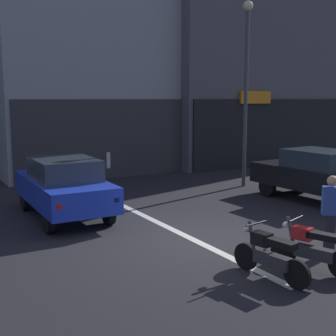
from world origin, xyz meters
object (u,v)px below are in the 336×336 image
(car_black_parked_kerbside, at_px, (316,174))
(person_by_motorcycles, at_px, (331,215))
(motorcycle_black_row_leftmost, at_px, (270,254))
(motorcycle_red_row_left_mid, at_px, (311,248))
(car_blue_crossing_near, at_px, (64,186))
(car_white_down_street, at_px, (76,152))
(street_lamp, at_px, (246,76))

(car_black_parked_kerbside, height_order, person_by_motorcycles, person_by_motorcycles)
(motorcycle_black_row_leftmost, distance_m, motorcycle_red_row_left_mid, 0.94)
(motorcycle_red_row_left_mid, bearing_deg, car_blue_crossing_near, 114.48)
(car_black_parked_kerbside, height_order, motorcycle_red_row_left_mid, car_black_parked_kerbside)
(car_blue_crossing_near, height_order, car_white_down_street, same)
(motorcycle_black_row_leftmost, bearing_deg, street_lamp, 53.43)
(car_black_parked_kerbside, xyz_separation_m, street_lamp, (-0.36, 3.10, 3.16))
(car_black_parked_kerbside, xyz_separation_m, motorcycle_black_row_leftmost, (-5.63, -4.00, -0.43))
(street_lamp, relative_size, motorcycle_black_row_leftmost, 3.99)
(car_blue_crossing_near, bearing_deg, person_by_motorcycles, -56.06)
(car_black_parked_kerbside, height_order, motorcycle_black_row_leftmost, car_black_parked_kerbside)
(person_by_motorcycles, bearing_deg, car_blue_crossing_near, 123.94)
(car_blue_crossing_near, height_order, motorcycle_red_row_left_mid, car_blue_crossing_near)
(car_black_parked_kerbside, bearing_deg, motorcycle_red_row_left_mid, -138.76)
(car_white_down_street, distance_m, motorcycle_red_row_left_mid, 13.40)
(car_black_parked_kerbside, height_order, street_lamp, street_lamp)
(street_lamp, bearing_deg, motorcycle_red_row_left_mid, -121.01)
(car_white_down_street, relative_size, street_lamp, 0.64)
(car_white_down_street, xyz_separation_m, person_by_motorcycles, (1.03, -12.93, -0.03))
(car_blue_crossing_near, height_order, street_lamp, street_lamp)
(motorcycle_black_row_leftmost, bearing_deg, motorcycle_red_row_left_mid, -7.07)
(car_white_down_street, height_order, street_lamp, street_lamp)
(motorcycle_black_row_leftmost, xyz_separation_m, motorcycle_red_row_left_mid, (0.93, -0.12, 0.00))
(car_blue_crossing_near, height_order, person_by_motorcycles, person_by_motorcycles)
(street_lamp, distance_m, motorcycle_black_row_leftmost, 9.54)
(person_by_motorcycles, bearing_deg, car_black_parked_kerbside, 44.99)
(car_blue_crossing_near, height_order, motorcycle_black_row_leftmost, car_blue_crossing_near)
(motorcycle_red_row_left_mid, bearing_deg, car_white_down_street, 89.97)
(car_black_parked_kerbside, distance_m, street_lamp, 4.44)
(car_blue_crossing_near, bearing_deg, motorcycle_black_row_leftmost, -72.78)
(car_white_down_street, bearing_deg, street_lamp, -54.96)
(motorcycle_red_row_left_mid, distance_m, person_by_motorcycles, 1.20)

